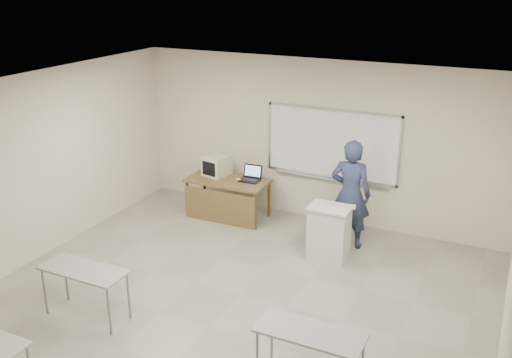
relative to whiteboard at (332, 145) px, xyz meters
The scene contains 10 objects.
floor 4.25m from the whiteboard, 94.32° to the right, with size 7.00×8.00×0.01m, color gray.
whiteboard is the anchor object (origin of this frame).
student_desks 5.39m from the whiteboard, 93.23° to the right, with size 4.40×2.20×0.73m.
instructor_desk 2.15m from the whiteboard, 156.34° to the right, with size 1.53×0.76×0.75m.
podium 1.85m from the whiteboard, 71.34° to the right, with size 0.66×0.48×0.92m.
crt_monitor 2.22m from the whiteboard, 165.41° to the right, with size 0.41×0.46×0.39m.
laptop 1.62m from the whiteboard, 159.73° to the right, with size 0.36×0.34×0.27m.
mouse 1.84m from the whiteboard, 158.10° to the right, with size 0.11×0.07×0.04m, color #ADAFB5.
keyboard 1.63m from the whiteboard, 65.05° to the right, with size 0.46×0.15×0.03m, color beige.
presenter 1.19m from the whiteboard, 52.96° to the right, with size 0.69×0.45×1.88m, color black.
Camera 1 is at (3.35, -5.50, 4.45)m, focal length 40.00 mm.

